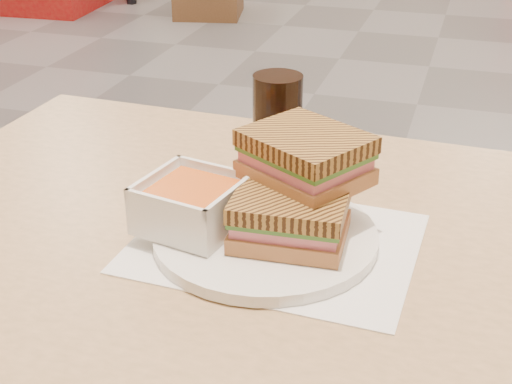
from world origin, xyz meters
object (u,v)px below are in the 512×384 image
(main_table, at_px, (330,322))
(soup_bowl, at_px, (192,206))
(cola_glass, at_px, (277,126))
(plate, at_px, (265,236))
(panini_lower, at_px, (290,217))

(main_table, height_order, soup_bowl, soup_bowl)
(main_table, distance_m, cola_glass, 0.27)
(plate, bearing_deg, panini_lower, -15.48)
(main_table, bearing_deg, plate, -164.02)
(main_table, relative_size, cola_glass, 8.43)
(main_table, xyz_separation_m, plate, (-0.08, -0.02, 0.12))
(panini_lower, height_order, cola_glass, cola_glass)
(plate, distance_m, panini_lower, 0.05)
(panini_lower, distance_m, cola_glass, 0.21)
(cola_glass, bearing_deg, panini_lower, -70.14)
(plate, relative_size, soup_bowl, 2.05)
(main_table, xyz_separation_m, panini_lower, (-0.05, -0.03, 0.16))
(panini_lower, xyz_separation_m, cola_glass, (-0.07, 0.19, 0.03))
(main_table, relative_size, panini_lower, 9.22)
(soup_bowl, xyz_separation_m, cola_glass, (0.05, 0.20, 0.03))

